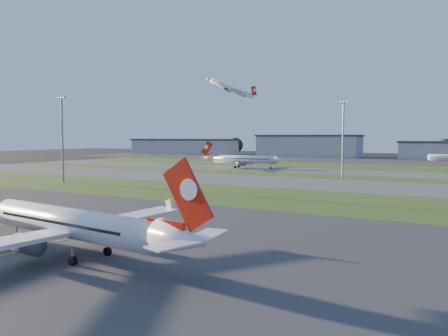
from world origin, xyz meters
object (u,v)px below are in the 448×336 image
Objects in this scene: airliner_taxiing at (243,160)px; light_mast_centre at (343,133)px; airliner_parked at (74,225)px; light_mast_west at (62,133)px.

light_mast_centre is (49.26, -24.07, 11.05)m from airliner_taxiing.
light_mast_centre reaches higher than airliner_parked.
airliner_parked is 0.98× the size of airliner_taxiing.
airliner_parked is 1.30× the size of light_mast_west.
light_mast_west reaches higher than airliner_parked.
airliner_parked is at bearing -40.00° from light_mast_west.
light_mast_west is at bearing 145.71° from airliner_parked.
airliner_parked is at bearing -91.36° from light_mast_centre.
airliner_parked is 113.08m from light_mast_centre.
light_mast_centre reaches higher than airliner_taxiing.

